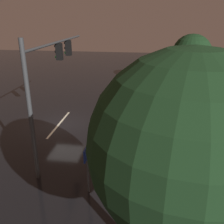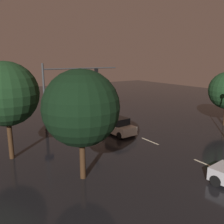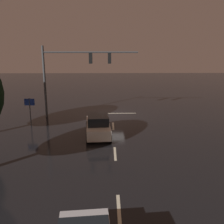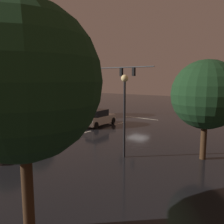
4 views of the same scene
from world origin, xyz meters
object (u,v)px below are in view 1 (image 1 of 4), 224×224
at_px(traffic_signal_assembly, 50,71).
at_px(route_sign, 87,159).
at_px(tree_right_far, 185,147).
at_px(car_approaching, 148,127).
at_px(tree_left_far, 192,54).

bearing_deg(traffic_signal_assembly, route_sign, 37.82).
bearing_deg(traffic_signal_assembly, tree_right_far, 39.33).
distance_m(traffic_signal_assembly, car_approaching, 7.37).
bearing_deg(route_sign, tree_left_far, 158.97).
relative_size(traffic_signal_assembly, tree_right_far, 1.26).
relative_size(tree_left_far, tree_right_far, 0.83).
bearing_deg(tree_left_far, car_approaching, -19.44).
xyz_separation_m(car_approaching, route_sign, (6.13, -2.74, 1.00)).
xyz_separation_m(tree_left_far, tree_right_far, (22.17, -3.54, 0.96)).
relative_size(car_approaching, route_sign, 1.80).
xyz_separation_m(car_approaching, tree_right_far, (10.13, 0.70, 4.13)).
relative_size(car_approaching, tree_left_far, 0.74).
distance_m(car_approaching, tree_right_far, 10.96).
bearing_deg(car_approaching, route_sign, -24.06).
bearing_deg(tree_right_far, car_approaching, -176.03).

